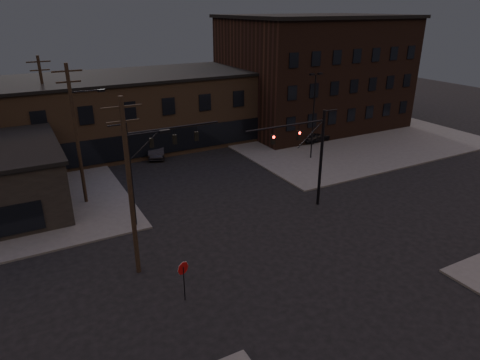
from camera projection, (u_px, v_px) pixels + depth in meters
name	position (u px, v px, depth m)	size (l,w,h in m)	color
ground	(283.00, 248.00, 29.31)	(140.00, 140.00, 0.00)	black
sidewalk_ne	(328.00, 130.00, 56.92)	(30.00, 30.00, 0.15)	#474744
building_row	(152.00, 110.00, 50.57)	(40.00, 12.00, 8.00)	brown
building_right	(313.00, 73.00, 57.56)	(22.00, 16.00, 14.00)	black
traffic_signal_near	(310.00, 150.00, 33.48)	(7.12, 0.24, 8.00)	black
traffic_signal_far	(147.00, 161.00, 30.95)	(7.12, 0.24, 8.00)	black
stop_sign	(183.00, 272.00, 23.46)	(0.72, 0.33, 2.48)	black
utility_pole_near	(131.00, 185.00, 24.54)	(3.70, 0.28, 11.00)	black
utility_pole_mid	(77.00, 133.00, 33.76)	(3.70, 0.28, 11.50)	black
utility_pole_far	(47.00, 109.00, 43.17)	(2.20, 0.28, 11.00)	black
lot_light_a	(314.00, 109.00, 44.38)	(1.50, 0.28, 9.14)	black
lot_light_b	(328.00, 95.00, 51.10)	(1.50, 0.28, 9.14)	black
parked_car_lot_a	(315.00, 136.00, 51.70)	(1.64, 4.09, 1.39)	black
parked_car_lot_b	(302.00, 123.00, 57.27)	(1.99, 4.89, 1.42)	#A4A3A5
car_crossing	(156.00, 149.00, 47.08)	(1.70, 4.87, 1.61)	black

